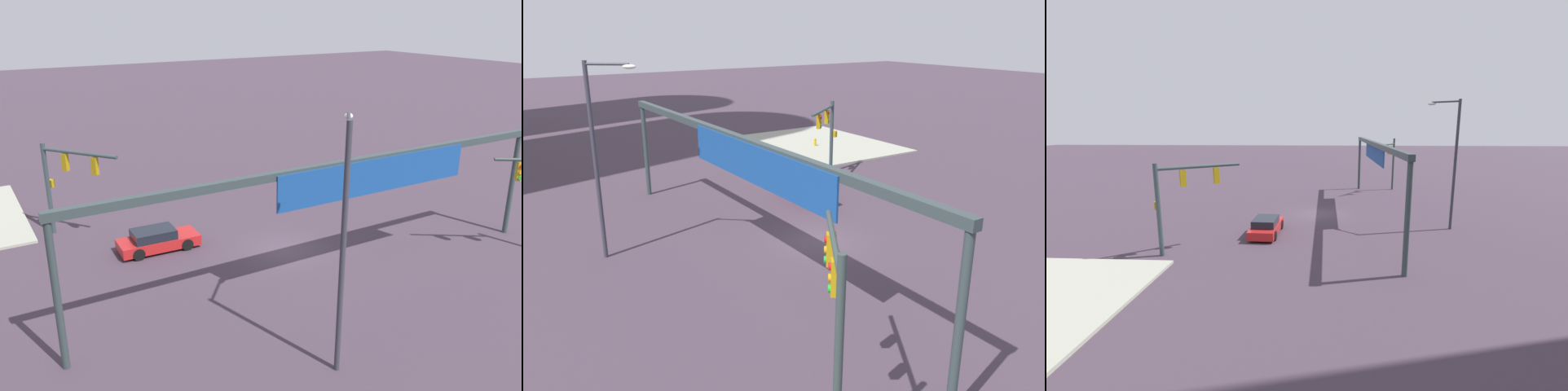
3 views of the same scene
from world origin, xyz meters
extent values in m
plane|color=#443543|center=(0.00, 0.00, 0.00)|extent=(206.11, 206.11, 0.00)
cylinder|color=#314244|center=(10.27, -8.87, 2.68)|extent=(0.26, 0.26, 5.36)
cylinder|color=#314244|center=(8.78, -6.89, 5.02)|extent=(3.14, 4.06, 0.19)
cube|color=#AE8A0E|center=(9.39, -7.70, 4.40)|extent=(0.40, 0.41, 0.95)
cylinder|color=red|center=(9.26, -7.80, 4.70)|extent=(0.17, 0.20, 0.20)
cylinder|color=orange|center=(9.26, -7.80, 4.40)|extent=(0.17, 0.20, 0.20)
cylinder|color=green|center=(9.26, -7.80, 4.10)|extent=(0.17, 0.20, 0.20)
cube|color=#AE8A0E|center=(8.18, -6.11, 4.40)|extent=(0.40, 0.41, 0.95)
cylinder|color=red|center=(8.06, -6.20, 4.70)|extent=(0.17, 0.20, 0.20)
cylinder|color=orange|center=(8.06, -6.20, 4.40)|extent=(0.17, 0.20, 0.20)
cylinder|color=green|center=(8.06, -6.20, 4.10)|extent=(0.17, 0.20, 0.20)
cube|color=#AE8A0E|center=(10.05, -9.03, 2.93)|extent=(0.37, 0.38, 0.44)
cylinder|color=#32413D|center=(-12.10, 8.38, 2.97)|extent=(0.22, 0.22, 5.93)
cylinder|color=#32413D|center=(-10.30, 7.17, 5.30)|extent=(3.70, 2.56, 0.16)
cube|color=#C19611|center=(-11.00, 7.64, 4.70)|extent=(0.41, 0.39, 0.95)
cylinder|color=red|center=(-10.91, 7.78, 4.99)|extent=(0.20, 0.16, 0.20)
cylinder|color=orange|center=(-10.91, 7.78, 4.69)|extent=(0.20, 0.16, 0.20)
cylinder|color=green|center=(-10.91, 7.78, 4.39)|extent=(0.20, 0.16, 0.20)
cube|color=#C19611|center=(-9.60, 6.70, 4.70)|extent=(0.41, 0.39, 0.95)
cylinder|color=red|center=(-9.51, 6.83, 4.99)|extent=(0.20, 0.16, 0.20)
cylinder|color=orange|center=(-9.51, 6.83, 4.69)|extent=(0.20, 0.16, 0.20)
cylinder|color=green|center=(-9.51, 6.83, 4.39)|extent=(0.20, 0.16, 0.20)
cylinder|color=#363641|center=(3.96, 9.62, 4.58)|extent=(0.20, 0.20, 9.17)
cylinder|color=#363641|center=(3.35, 8.85, 9.02)|extent=(1.32, 1.61, 0.12)
ellipsoid|color=silver|center=(2.74, 8.08, 8.92)|extent=(0.61, 0.66, 0.20)
cylinder|color=#324041|center=(-12.40, 4.51, 2.87)|extent=(0.28, 0.28, 5.74)
cylinder|color=#324041|center=(12.40, 4.51, 2.87)|extent=(0.28, 0.28, 5.74)
cube|color=#324041|center=(0.00, 4.51, 5.91)|extent=(25.20, 0.35, 0.35)
cube|color=#17478F|center=(-1.95, 4.73, 5.15)|extent=(10.89, 0.08, 1.62)
cube|color=red|center=(5.82, -3.51, 0.44)|extent=(4.37, 1.90, 0.55)
cube|color=black|center=(6.08, -3.52, 0.96)|extent=(2.30, 1.61, 0.50)
cylinder|color=black|center=(4.46, -4.26, 0.32)|extent=(0.65, 0.25, 0.64)
cylinder|color=black|center=(4.52, -2.65, 0.32)|extent=(0.65, 0.25, 0.64)
cylinder|color=black|center=(7.12, -4.37, 0.32)|extent=(0.65, 0.25, 0.64)
cylinder|color=black|center=(7.19, -2.76, 0.32)|extent=(0.65, 0.25, 0.64)
camera|label=1|loc=(14.81, 22.55, 12.49)|focal=37.57mm
camera|label=2|loc=(-20.11, 15.08, 10.60)|focal=36.35mm
camera|label=3|loc=(29.12, 0.51, 7.42)|focal=24.26mm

